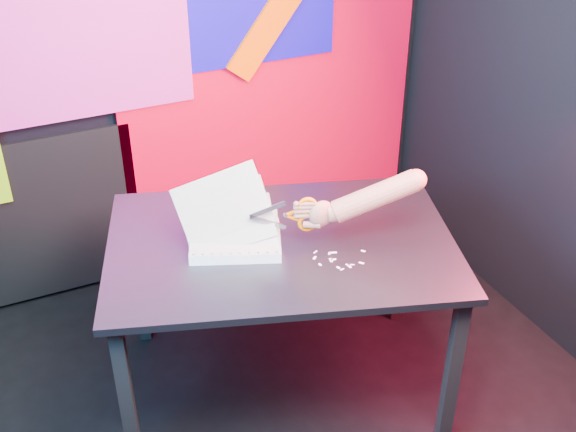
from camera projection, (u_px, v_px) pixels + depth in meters
name	position (u px, v px, depth m)	size (l,w,h in m)	color
room	(271.00, 158.00, 2.07)	(3.01, 3.01, 2.71)	black
backdrop	(159.00, 102.00, 3.42)	(2.88, 0.05, 2.08)	#BD001F
work_table	(281.00, 258.00, 2.82)	(1.54, 1.26, 0.75)	black
printout_stack	(235.00, 239.00, 2.74)	(0.41, 0.36, 0.33)	white
scissors	(303.00, 215.00, 2.69)	(0.24, 0.10, 0.15)	#A2A2AA
hand_forearm	(366.00, 199.00, 2.67)	(0.46, 0.21, 0.22)	#B56A59
paper_clippings	(337.00, 260.00, 2.67)	(0.21, 0.15, 0.00)	white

